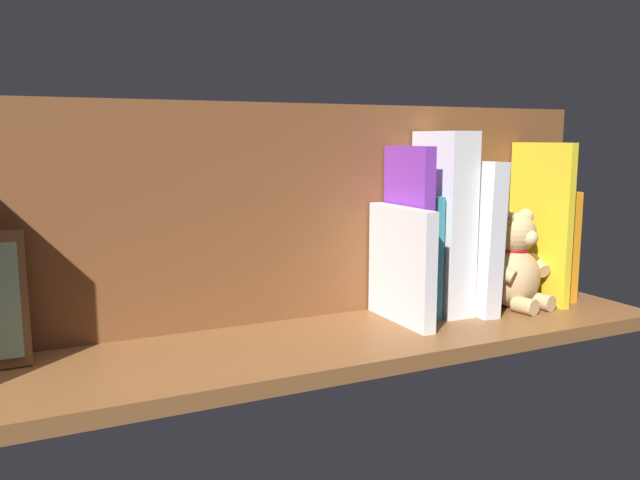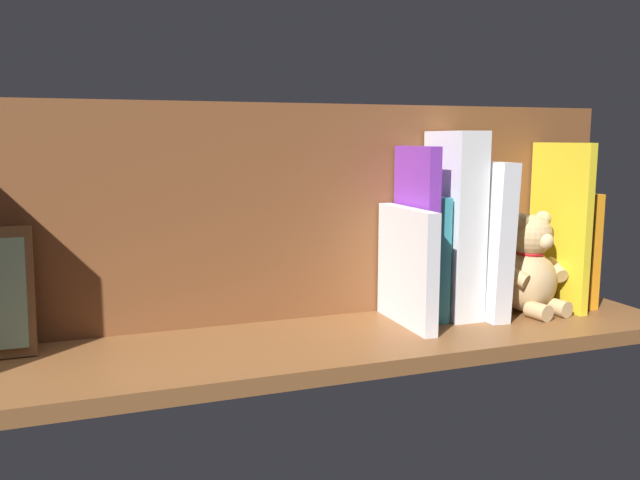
# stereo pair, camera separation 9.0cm
# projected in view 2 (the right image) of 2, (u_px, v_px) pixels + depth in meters

# --- Properties ---
(ground_plane) EXTENTS (1.08, 0.26, 0.02)m
(ground_plane) POSITION_uv_depth(u_px,v_px,m) (320.00, 344.00, 0.92)
(ground_plane) COLOR brown
(shelf_back_panel) EXTENTS (1.08, 0.02, 0.33)m
(shelf_back_panel) POSITION_uv_depth(u_px,v_px,m) (297.00, 213.00, 0.99)
(shelf_back_panel) COLOR brown
(shelf_back_panel) RESTS_ON ground_plane
(book_0) EXTENTS (0.02, 0.11, 0.19)m
(book_0) POSITION_uv_depth(u_px,v_px,m) (573.00, 248.00, 1.10)
(book_0) COLOR orange
(book_0) RESTS_ON ground_plane
(book_1) EXTENTS (0.02, 0.10, 0.16)m
(book_1) POSITION_uv_depth(u_px,v_px,m) (560.00, 256.00, 1.10)
(book_1) COLOR black
(book_1) RESTS_ON ground_plane
(book_2) EXTENTS (0.01, 0.14, 0.27)m
(book_2) POSITION_uv_depth(u_px,v_px,m) (559.00, 226.00, 1.07)
(book_2) COLOR yellow
(book_2) RESTS_ON ground_plane
(teddy_bear) EXTENTS (0.13, 0.11, 0.16)m
(teddy_bear) POSITION_uv_depth(u_px,v_px,m) (530.00, 268.00, 1.04)
(teddy_bear) COLOR tan
(teddy_bear) RESTS_ON ground_plane
(book_3) EXTENTS (0.04, 0.13, 0.24)m
(book_3) POSITION_uv_depth(u_px,v_px,m) (482.00, 239.00, 1.02)
(book_3) COLOR silver
(book_3) RESTS_ON ground_plane
(dictionary_thick_white) EXTENTS (0.05, 0.11, 0.29)m
(dictionary_thick_white) POSITION_uv_depth(u_px,v_px,m) (454.00, 225.00, 1.01)
(dictionary_thick_white) COLOR silver
(dictionary_thick_white) RESTS_ON ground_plane
(book_4) EXTENTS (0.02, 0.10, 0.19)m
(book_4) POSITION_uv_depth(u_px,v_px,m) (428.00, 257.00, 1.01)
(book_4) COLOR teal
(book_4) RESTS_ON ground_plane
(book_5) EXTENTS (0.02, 0.11, 0.26)m
(book_5) POSITION_uv_depth(u_px,v_px,m) (416.00, 234.00, 0.99)
(book_5) COLOR purple
(book_5) RESTS_ON ground_plane
(book_6) EXTENTS (0.02, 0.16, 0.18)m
(book_6) POSITION_uv_depth(u_px,v_px,m) (407.00, 267.00, 0.97)
(book_6) COLOR silver
(book_6) RESTS_ON ground_plane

